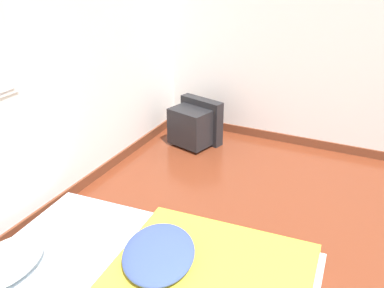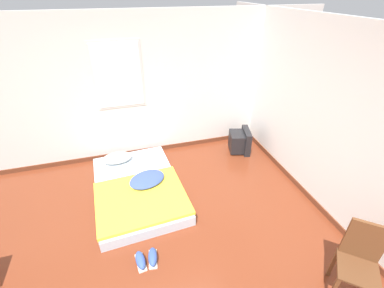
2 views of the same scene
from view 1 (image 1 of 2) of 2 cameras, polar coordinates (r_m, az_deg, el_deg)
name	(u,v)px [view 1 (image 1 of 2)]	position (r m, az deg, el deg)	size (l,w,h in m)	color
mattress_bed	(143,288)	(2.63, -6.60, -18.56)	(1.42, 2.03, 0.31)	silver
crt_tv	(195,124)	(4.44, 0.36, 2.67)	(0.48, 0.53, 0.47)	black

